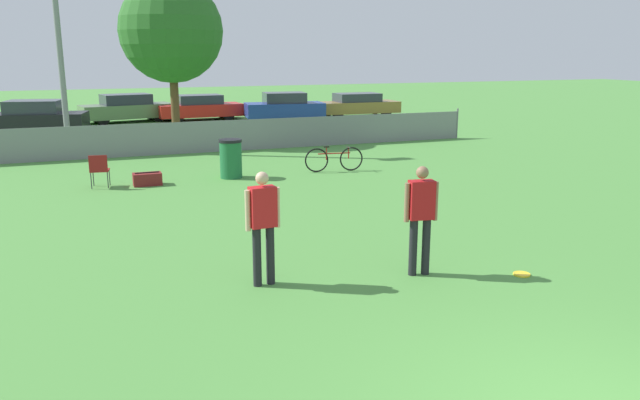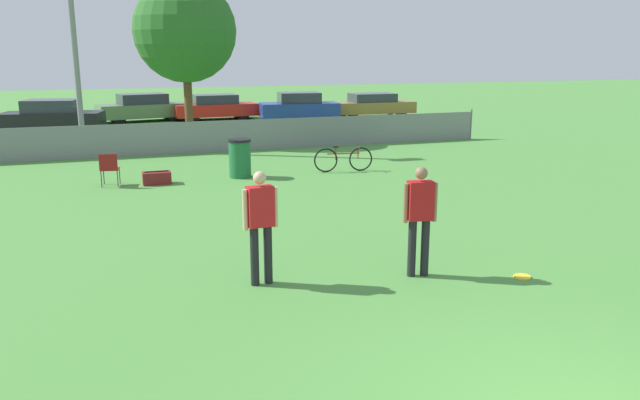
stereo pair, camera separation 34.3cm
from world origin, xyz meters
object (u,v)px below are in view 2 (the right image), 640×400
frisbee_disc (522,277)px  trash_bin (240,158)px  parked_car_red (215,107)px  player_defender_red (261,220)px  player_thrower_red (420,214)px  folding_chair_sideline (109,167)px  gear_bag_sideline (157,178)px  parked_car_dark (52,117)px  bicycle_sideline (343,159)px  tree_near_pole (185,31)px  parked_car_blue (299,107)px  parked_car_olive (143,108)px  parked_car_tan (372,105)px

frisbee_disc → trash_bin: size_ratio=0.25×
frisbee_disc → parked_car_red: 25.11m
player_defender_red → player_thrower_red: bearing=-15.4°
player_thrower_red → folding_chair_sideline: 9.79m
folding_chair_sideline → gear_bag_sideline: size_ratio=1.20×
trash_bin → folding_chair_sideline: bearing=-178.8°
player_defender_red → gear_bag_sideline: (-0.86, 8.13, -0.84)m
player_thrower_red → frisbee_disc: player_thrower_red is taller
trash_bin → parked_car_dark: bearing=114.2°
player_defender_red → bicycle_sideline: size_ratio=0.99×
bicycle_sideline → parked_car_red: 15.89m
tree_near_pole → trash_bin: 8.56m
parked_car_blue → folding_chair_sideline: bearing=-117.6°
parked_car_blue → bicycle_sideline: bearing=-95.4°
parked_car_olive → parked_car_tan: (12.02, -1.59, -0.06)m
parked_car_dark → parked_car_blue: bearing=18.7°
tree_near_pole → parked_car_olive: (-1.22, 8.29, -3.53)m
parked_car_red → parked_car_blue: 4.42m
folding_chair_sideline → parked_car_olive: size_ratio=0.19×
player_thrower_red → parked_car_blue: player_thrower_red is taller
frisbee_disc → gear_bag_sideline: gear_bag_sideline is taller
folding_chair_sideline → trash_bin: trash_bin is taller
parked_car_red → parked_car_tan: (8.40, -1.27, -0.01)m
tree_near_pole → folding_chair_sideline: tree_near_pole is taller
player_thrower_red → gear_bag_sideline: player_thrower_red is taller
parked_car_red → parked_car_blue: size_ratio=1.04×
frisbee_disc → parked_car_olive: 25.75m
folding_chair_sideline → parked_car_red: bearing=-100.5°
trash_bin → parked_car_blue: (6.11, 13.95, 0.13)m
folding_chair_sideline → parked_car_red: parked_car_red is taller
parked_car_red → parked_car_olive: bearing=171.7°
bicycle_sideline → parked_car_olive: 16.83m
frisbee_disc → folding_chair_sideline: size_ratio=0.31×
tree_near_pole → gear_bag_sideline: 9.11m
tree_near_pole → gear_bag_sideline: size_ratio=8.43×
trash_bin → parked_car_blue: bearing=66.3°
bicycle_sideline → parked_car_blue: parked_car_blue is taller
tree_near_pole → folding_chair_sideline: (-3.14, -7.81, -3.70)m
trash_bin → gear_bag_sideline: bearing=-175.3°
player_thrower_red → bicycle_sideline: (2.10, 8.62, -0.64)m
bicycle_sideline → parked_car_tan: parked_car_tan is taller
tree_near_pole → parked_car_olive: tree_near_pole is taller
parked_car_dark → parked_car_red: parked_car_dark is taller
bicycle_sideline → parked_car_olive: size_ratio=0.38×
tree_near_pole → parked_car_red: size_ratio=1.42×
parked_car_dark → parked_car_blue: size_ratio=1.07×
bicycle_sideline → folding_chair_sideline: bearing=-173.2°
parked_car_dark → parked_car_olive: 5.36m
tree_near_pole → player_thrower_red: (1.31, -16.51, -3.21)m
parked_car_olive → trash_bin: bearing=-95.7°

